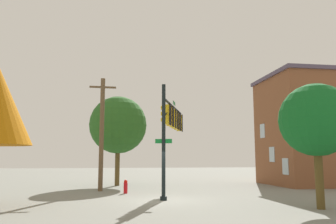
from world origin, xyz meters
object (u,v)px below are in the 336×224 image
object	(u,v)px
signal_pole_assembly	(172,122)
tree_mid	(316,120)
utility_pole	(102,132)
tree_far	(118,125)
brick_building	(308,129)
fire_hydrant	(126,187)

from	to	relation	value
signal_pole_assembly	tree_mid	bearing A→B (deg)	-141.50
signal_pole_assembly	utility_pole	xyz separation A→B (m)	(2.83, 4.34, -0.45)
tree_mid	tree_far	bearing A→B (deg)	31.69
utility_pole	brick_building	world-z (taller)	brick_building
tree_mid	tree_far	size ratio (longest dim) A/B	0.76
utility_pole	tree_mid	xyz separation A→B (m)	(-9.57, -9.70, -0.09)
signal_pole_assembly	utility_pole	size ratio (longest dim) A/B	0.82
signal_pole_assembly	fire_hydrant	bearing A→B (deg)	67.69
fire_hydrant	utility_pole	bearing A→B (deg)	43.30
signal_pole_assembly	tree_far	size ratio (longest dim) A/B	0.88
brick_building	tree_far	bearing A→B (deg)	83.83
brick_building	utility_pole	bearing A→B (deg)	99.08
utility_pole	brick_building	bearing A→B (deg)	-80.92
utility_pole	fire_hydrant	xyz separation A→B (m)	(-1.71, -1.62, -3.51)
utility_pole	tree_far	world-z (taller)	utility_pole
signal_pole_assembly	brick_building	xyz separation A→B (m)	(5.50, -12.33, 0.17)
fire_hydrant	tree_far	bearing A→B (deg)	4.76
tree_mid	tree_far	xyz separation A→B (m)	(13.92, 8.59, 1.00)
tree_far	signal_pole_assembly	bearing A→B (deg)	-155.77
signal_pole_assembly	tree_far	bearing A→B (deg)	24.23
tree_mid	brick_building	world-z (taller)	brick_building
tree_far	brick_building	bearing A→B (deg)	-96.17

